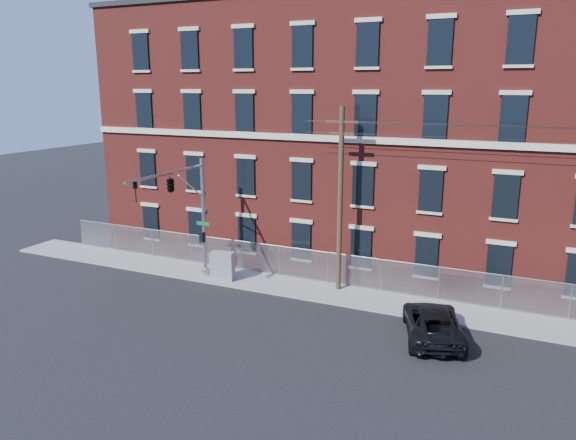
% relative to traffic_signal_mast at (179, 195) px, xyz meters
% --- Properties ---
extents(ground, '(140.00, 140.00, 0.00)m').
position_rel_traffic_signal_mast_xyz_m(ground, '(6.00, -2.18, -5.39)').
color(ground, black).
rests_on(ground, ground).
extents(sidewalk, '(65.00, 3.00, 0.12)m').
position_rel_traffic_signal_mast_xyz_m(sidewalk, '(18.00, 2.82, -5.33)').
color(sidewalk, gray).
rests_on(sidewalk, ground).
extents(mill_building, '(55.30, 14.32, 16.30)m').
position_rel_traffic_signal_mast_xyz_m(mill_building, '(18.00, 11.75, 2.76)').
color(mill_building, maroon).
rests_on(mill_building, ground).
extents(chain_link_fence, '(59.06, 0.06, 1.85)m').
position_rel_traffic_signal_mast_xyz_m(chain_link_fence, '(18.00, 4.12, -4.33)').
color(chain_link_fence, '#A5A8AD').
rests_on(chain_link_fence, ground).
extents(traffic_signal_mast, '(0.90, 6.75, 7.00)m').
position_rel_traffic_signal_mast_xyz_m(traffic_signal_mast, '(0.00, 0.00, 0.00)').
color(traffic_signal_mast, '#9EA0A5').
rests_on(traffic_signal_mast, ground).
extents(utility_pole_near, '(1.80, 0.28, 10.00)m').
position_rel_traffic_signal_mast_xyz_m(utility_pole_near, '(8.00, 3.42, -0.05)').
color(utility_pole_near, '#413120').
rests_on(utility_pole_near, ground).
extents(pickup_truck, '(3.80, 5.64, 1.44)m').
position_rel_traffic_signal_mast_xyz_m(pickup_truck, '(13.84, -0.34, -4.67)').
color(pickup_truck, black).
rests_on(pickup_truck, ground).
extents(utility_cabinet, '(1.44, 0.92, 1.66)m').
position_rel_traffic_signal_mast_xyz_m(utility_cabinet, '(1.36, 2.02, -4.44)').
color(utility_cabinet, gray).
rests_on(utility_cabinet, sidewalk).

